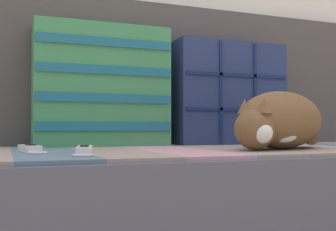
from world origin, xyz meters
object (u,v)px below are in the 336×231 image
throw_pillow_quilted (230,94)px  sleeping_cat (279,122)px  couch (235,213)px  game_remote_far (30,149)px  throw_pillow_striped (102,86)px  game_remote_near (85,150)px

throw_pillow_quilted → sleeping_cat: throw_pillow_quilted is taller
couch → game_remote_far: game_remote_far is taller
couch → throw_pillow_striped: size_ratio=3.96×
couch → game_remote_near: bearing=-158.4°
throw_pillow_striped → game_remote_far: throw_pillow_striped is taller
throw_pillow_quilted → couch: bearing=-116.2°
throw_pillow_quilted → game_remote_near: throw_pillow_quilted is taller
sleeping_cat → game_remote_far: bearing=172.0°
throw_pillow_striped → game_remote_far: 0.46m
throw_pillow_striped → sleeping_cat: size_ratio=1.14×
throw_pillow_striped → sleeping_cat: (0.44, -0.42, -0.13)m
game_remote_near → game_remote_far: size_ratio=1.12×
throw_pillow_quilted → sleeping_cat: bearing=-99.3°
throw_pillow_quilted → game_remote_near: 0.81m
game_remote_near → sleeping_cat: bearing=2.3°
game_remote_far → throw_pillow_striped: bearing=50.9°
game_remote_near → game_remote_far: bearing=134.2°
couch → sleeping_cat: 0.36m
couch → game_remote_far: bearing=-172.2°
throw_pillow_quilted → game_remote_far: (-0.77, -0.32, -0.19)m
throw_pillow_striped → game_remote_near: (-0.14, -0.44, -0.20)m
couch → throw_pillow_quilted: throw_pillow_quilted is taller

